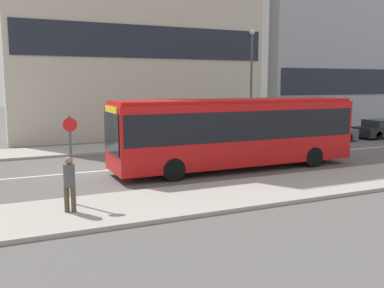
{
  "coord_description": "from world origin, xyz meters",
  "views": [
    {
      "loc": [
        -4.04,
        -19.03,
        3.96
      ],
      "look_at": [
        3.86,
        -1.81,
        1.25
      ],
      "focal_mm": 40.0,
      "sensor_mm": 36.0,
      "label": 1
    }
  ],
  "objects": [
    {
      "name": "parked_car_0",
      "position": [
        16.09,
        3.36,
        0.67
      ],
      "size": [
        4.44,
        1.75,
        1.43
      ],
      "color": "#4C5156",
      "rests_on": "ground_plane"
    },
    {
      "name": "parked_car_1",
      "position": [
        21.6,
        3.31,
        0.64
      ],
      "size": [
        4.67,
        1.86,
        1.34
      ],
      "color": "black",
      "rests_on": "ground_plane"
    },
    {
      "name": "sidewalk_far",
      "position": [
        0.0,
        6.25,
        0.07
      ],
      "size": [
        44.0,
        3.5,
        0.13
      ],
      "color": "#A39E93",
      "rests_on": "ground_plane"
    },
    {
      "name": "city_bus",
      "position": [
        5.92,
        -2.11,
        1.86
      ],
      "size": [
        11.59,
        2.62,
        3.23
      ],
      "rotation": [
        0.0,
        0.0,
        0.07
      ],
      "color": "red",
      "rests_on": "ground_plane"
    },
    {
      "name": "sidewalk_near",
      "position": [
        0.0,
        -6.25,
        0.07
      ],
      "size": [
        44.0,
        3.5,
        0.13
      ],
      "color": "#A39E93",
      "rests_on": "ground_plane"
    },
    {
      "name": "ground_plane",
      "position": [
        0.0,
        0.0,
        0.0
      ],
      "size": [
        120.0,
        120.0,
        0.0
      ],
      "primitive_type": "plane",
      "color": "#595654"
    },
    {
      "name": "street_lamp",
      "position": [
        11.47,
        5.36,
        4.56
      ],
      "size": [
        0.36,
        0.36,
        7.32
      ],
      "color": "#4C4C51",
      "rests_on": "sidewalk_far"
    },
    {
      "name": "bus_stop_sign",
      "position": [
        -1.98,
        -5.38,
        1.77
      ],
      "size": [
        0.44,
        0.12,
        2.81
      ],
      "color": "#4C4C51",
      "rests_on": "sidewalk_near"
    },
    {
      "name": "apartment_block_right_tower",
      "position": [
        24.61,
        11.81,
        7.38
      ],
      "size": [
        16.05,
        4.69,
        14.78
      ],
      "color": "#9EA3A8",
      "rests_on": "ground_plane"
    },
    {
      "name": "pedestrian_near_stop",
      "position": [
        -2.19,
        -6.25,
        1.08
      ],
      "size": [
        0.34,
        0.34,
        1.68
      ],
      "rotation": [
        0.0,
        0.0,
        -0.4
      ],
      "color": "#4C4233",
      "rests_on": "sidewalk_near"
    },
    {
      "name": "lane_centerline",
      "position": [
        0.0,
        0.0,
        0.0
      ],
      "size": [
        41.8,
        0.16,
        0.01
      ],
      "color": "silver",
      "rests_on": "ground_plane"
    }
  ]
}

